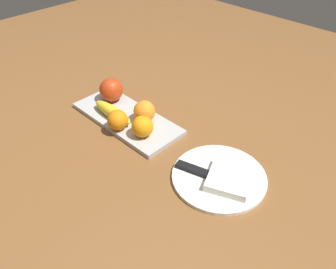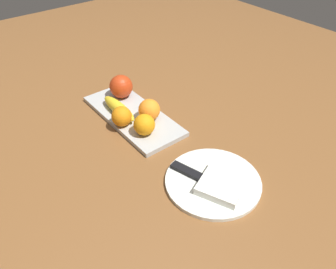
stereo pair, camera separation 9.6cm
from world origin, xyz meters
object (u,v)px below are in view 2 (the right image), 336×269
apple (121,86)px  dinner_plate (213,182)px  fruit_tray (133,116)px  folded_napkin (222,184)px  orange_center (122,116)px  orange_near_apple (144,125)px  banana (119,108)px  knife (192,174)px  orange_near_banana (149,110)px

apple → dinner_plate: 0.49m
apple → fruit_tray: bearing=-15.3°
folded_napkin → orange_center: bearing=-171.3°
fruit_tray → orange_near_apple: (0.11, -0.03, 0.04)m
dinner_plate → orange_near_apple: bearing=-174.0°
apple → folded_napkin: apple is taller
banana → orange_center: bearing=-23.2°
fruit_tray → orange_near_apple: 0.12m
fruit_tray → folded_napkin: folded_napkin is taller
orange_near_apple → knife: orange_near_apple is taller
banana → orange_near_banana: size_ratio=2.47×
banana → fruit_tray: bearing=48.4°
orange_near_apple → orange_near_banana: (-0.05, 0.06, 0.00)m
orange_near_apple → folded_napkin: (0.30, 0.03, -0.03)m
dinner_plate → knife: bearing=-147.2°
banana → knife: 0.35m
orange_near_apple → folded_napkin: size_ratio=0.57×
fruit_tray → orange_center: bearing=-62.1°
orange_near_apple → orange_center: (-0.08, -0.03, -0.00)m
fruit_tray → banana: (-0.03, -0.03, 0.03)m
orange_center → dinner_plate: bearing=9.4°
dinner_plate → orange_center: bearing=-170.6°
orange_near_banana → orange_center: orange_near_banana is taller
folded_napkin → dinner_plate: bearing=180.0°
orange_near_banana → dinner_plate: bearing=-5.0°
banana → folded_napkin: size_ratio=1.49×
orange_near_banana → orange_center: (-0.03, -0.08, -0.00)m
orange_near_banana → orange_center: size_ratio=1.09×
orange_near_apple → dinner_plate: bearing=6.0°
apple → orange_center: apple is taller
apple → folded_napkin: 0.52m
dinner_plate → knife: (-0.05, -0.03, 0.01)m
orange_near_apple → fruit_tray: bearing=165.7°
apple → dinner_plate: size_ratio=0.32×
fruit_tray → dinner_plate: (0.37, 0.00, -0.00)m
orange_near_apple → orange_near_banana: orange_near_banana is taller
orange_center → orange_near_banana: bearing=72.3°
knife → banana: bearing=164.2°
apple → orange_near_banana: (0.17, -0.00, -0.01)m
orange_near_apple → orange_center: orange_near_apple is taller
orange_center → apple: bearing=148.3°
orange_center → knife: 0.30m
dinner_plate → folded_napkin: size_ratio=2.18×
orange_center → fruit_tray: bearing=117.9°
folded_napkin → fruit_tray: bearing=180.0°
banana → orange_center: orange_center is taller
apple → dinner_plate: bearing=-3.6°
knife → dinner_plate: bearing=16.7°
orange_near_banana → knife: orange_near_banana is taller
banana → folded_napkin: 0.43m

